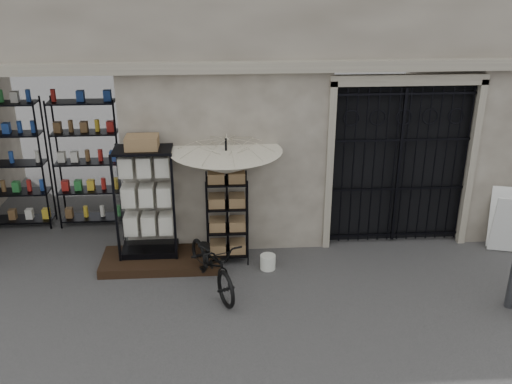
{
  "coord_description": "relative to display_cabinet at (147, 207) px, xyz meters",
  "views": [
    {
      "loc": [
        -1.37,
        -7.05,
        4.83
      ],
      "look_at": [
        -0.8,
        1.4,
        1.35
      ],
      "focal_mm": 40.0,
      "sensor_mm": 36.0,
      "label": 1
    }
  ],
  "objects": [
    {
      "name": "wire_rack",
      "position": [
        1.33,
        -0.06,
        -0.24
      ],
      "size": [
        0.79,
        0.67,
        1.53
      ],
      "rotation": [
        0.0,
        0.0,
        -0.32
      ],
      "color": "black",
      "rests_on": "ground"
    },
    {
      "name": "white_bucket",
      "position": [
        1.99,
        -0.44,
        -0.86
      ],
      "size": [
        0.34,
        0.34,
        0.25
      ],
      "primitive_type": "cylinder",
      "rotation": [
        0.0,
        0.0,
        -0.41
      ],
      "color": "silver",
      "rests_on": "ground"
    },
    {
      "name": "ground",
      "position": [
        2.6,
        -1.73,
        -0.99
      ],
      "size": [
        80.0,
        80.0,
        0.0
      ],
      "primitive_type": "plane",
      "color": "black",
      "rests_on": "ground"
    },
    {
      "name": "iron_gate",
      "position": [
        4.35,
        0.55,
        0.51
      ],
      "size": [
        2.5,
        0.21,
        3.0
      ],
      "color": "black",
      "rests_on": "ground"
    },
    {
      "name": "market_umbrella",
      "position": [
        1.34,
        -0.03,
        0.88
      ],
      "size": [
        2.08,
        2.1,
        2.6
      ],
      "rotation": [
        0.0,
        0.0,
        -0.39
      ],
      "color": "black",
      "rests_on": "ground"
    },
    {
      "name": "shop_recess",
      "position": [
        -1.9,
        1.07,
        0.51
      ],
      "size": [
        3.0,
        1.7,
        3.0
      ],
      "primitive_type": "cube",
      "color": "black",
      "rests_on": "ground"
    },
    {
      "name": "easel_sign",
      "position": [
        6.22,
        -0.06,
        -0.42
      ],
      "size": [
        0.66,
        0.71,
        1.09
      ],
      "rotation": [
        0.0,
        0.0,
        -0.27
      ],
      "color": "silver",
      "rests_on": "ground"
    },
    {
      "name": "bicycle",
      "position": [
        1.07,
        -0.99,
        -0.99
      ],
      "size": [
        0.9,
        1.06,
        1.72
      ],
      "primitive_type": "imported",
      "rotation": [
        0.0,
        0.0,
        0.38
      ],
      "color": "black",
      "rests_on": "ground"
    },
    {
      "name": "step_platform",
      "position": [
        0.2,
        -0.18,
        -0.91
      ],
      "size": [
        2.0,
        0.9,
        0.15
      ],
      "primitive_type": "cube",
      "color": "black",
      "rests_on": "ground"
    },
    {
      "name": "display_cabinet",
      "position": [
        0.0,
        0.0,
        0.0
      ],
      "size": [
        1.04,
        0.78,
        2.02
      ],
      "rotation": [
        0.0,
        0.0,
        -0.24
      ],
      "color": "black",
      "rests_on": "step_platform"
    },
    {
      "name": "shop_shelving",
      "position": [
        -1.95,
        1.57,
        0.26
      ],
      "size": [
        2.7,
        0.5,
        2.5
      ],
      "primitive_type": "cube",
      "color": "black",
      "rests_on": "ground"
    }
  ]
}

